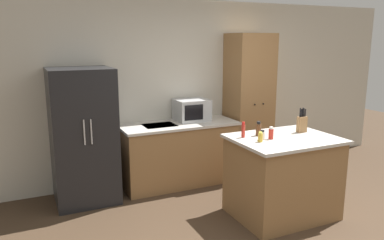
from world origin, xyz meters
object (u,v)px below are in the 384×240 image
Objects in this scene: spice_bottle_short_red at (258,129)px; spice_bottle_amber_oil at (271,133)px; refrigerator at (83,136)px; spice_bottle_tall_dark at (260,137)px; pantry_cabinet at (249,104)px; spice_bottle_pale_salt at (262,135)px; spice_bottle_green_herb at (243,130)px; microwave at (192,110)px; knife_block at (302,123)px.

spice_bottle_short_red is 0.19m from spice_bottle_amber_oil.
spice_bottle_tall_dark is (1.65, -1.45, 0.15)m from refrigerator.
spice_bottle_pale_salt is (-0.78, -1.47, -0.07)m from pantry_cabinet.
refrigerator is 2.00m from spice_bottle_green_herb.
spice_bottle_amber_oil is (0.27, -1.54, -0.03)m from microwave.
spice_bottle_amber_oil is at bearing -114.45° from pantry_cabinet.
refrigerator is 0.80× the size of pantry_cabinet.
refrigerator reaches higher than spice_bottle_pale_salt.
refrigerator is 2.17m from spice_bottle_short_red.
refrigerator is 3.64× the size of microwave.
knife_block is (2.36, -1.29, 0.20)m from refrigerator.
spice_bottle_tall_dark is 0.67× the size of spice_bottle_short_red.
spice_bottle_green_herb reaches higher than spice_bottle_short_red.
spice_bottle_green_herb is at bearing 104.96° from spice_bottle_tall_dark.
spice_bottle_pale_salt is at bearing -117.95° from pantry_cabinet.
knife_block reaches higher than spice_bottle_green_herb.
knife_block is at bearing 11.82° from spice_bottle_amber_oil.
spice_bottle_tall_dark is 0.10m from spice_bottle_pale_salt.
spice_bottle_amber_oil is (0.18, 0.05, 0.01)m from spice_bottle_tall_dark.
spice_bottle_short_red reaches higher than spice_bottle_amber_oil.
knife_block reaches higher than spice_bottle_amber_oil.
pantry_cabinet reaches higher than refrigerator.
pantry_cabinet reaches higher than knife_block.
spice_bottle_short_red is (-0.71, -1.29, -0.04)m from pantry_cabinet.
refrigerator is at bearing 142.65° from spice_bottle_amber_oil.
knife_block is 0.73m from spice_bottle_tall_dark.
knife_block is 0.78m from spice_bottle_green_herb.
refrigerator reaches higher than microwave.
spice_bottle_amber_oil is 1.29× the size of spice_bottle_pale_salt.
pantry_cabinet is at bearing 65.55° from spice_bottle_amber_oil.
spice_bottle_amber_oil reaches higher than spice_bottle_pale_salt.
microwave is at bearing 5.09° from refrigerator.
spice_bottle_short_red is at bearing 59.67° from spice_bottle_tall_dark.
pantry_cabinet is 1.66m from spice_bottle_pale_salt.
spice_bottle_pale_salt is at bearing -83.79° from microwave.
microwave reaches higher than spice_bottle_short_red.
spice_bottle_green_herb is at bearing 178.99° from spice_bottle_short_red.
pantry_cabinet is at bearing 62.05° from spice_bottle_pale_salt.
refrigerator is at bearing 141.44° from spice_bottle_pale_salt.
spice_bottle_tall_dark is at bearing -41.14° from refrigerator.
pantry_cabinet is at bearing -3.09° from microwave.
spice_bottle_short_red is (-0.57, 0.08, -0.03)m from knife_block.
microwave is 1.53m from spice_bottle_pale_salt.
pantry_cabinet is 15.22× the size of spice_bottle_amber_oil.
spice_bottle_green_herb is at bearing 173.89° from knife_block.
spice_bottle_short_red is 1.19× the size of spice_bottle_amber_oil.
spice_bottle_amber_oil reaches higher than spice_bottle_tall_dark.
pantry_cabinet reaches higher than microwave.
refrigerator is 1.58m from microwave.
spice_bottle_short_red is 1.53× the size of spice_bottle_pale_salt.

